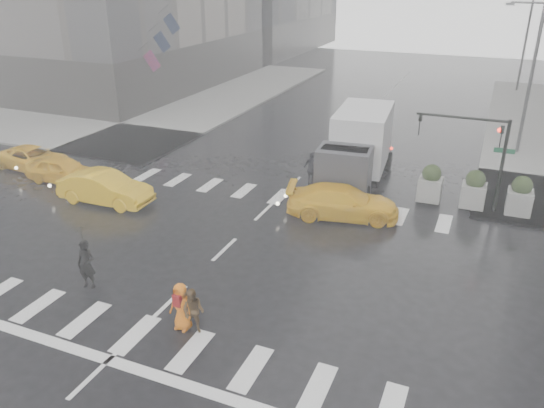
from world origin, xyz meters
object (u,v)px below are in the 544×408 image
at_px(taxi_mid, 105,188).
at_px(pedestrian_orange, 181,306).
at_px(box_truck, 358,146).
at_px(pedestrian_brown, 193,311).
at_px(taxi_front, 63,170).
at_px(traffic_signal_pole, 481,145).

bearing_deg(taxi_mid, pedestrian_orange, -131.12).
bearing_deg(box_truck, pedestrian_brown, -100.61).
relative_size(pedestrian_brown, pedestrian_orange, 0.94).
bearing_deg(box_truck, taxi_front, -162.44).
bearing_deg(taxi_mid, box_truck, -56.57).
distance_m(pedestrian_brown, pedestrian_orange, 0.43).
bearing_deg(pedestrian_brown, traffic_signal_pole, 52.35).
xyz_separation_m(traffic_signal_pole, pedestrian_orange, (-7.81, -13.15, -2.39)).
bearing_deg(traffic_signal_pole, pedestrian_orange, -120.73).
height_order(traffic_signal_pole, taxi_mid, traffic_signal_pole).
xyz_separation_m(pedestrian_brown, box_truck, (1.38, 14.59, 1.25)).
xyz_separation_m(pedestrian_orange, taxi_front, (-12.65, 8.53, -0.13)).
xyz_separation_m(pedestrian_brown, pedestrian_orange, (-0.43, -0.00, 0.06)).
height_order(traffic_signal_pole, pedestrian_orange, traffic_signal_pole).
height_order(traffic_signal_pole, box_truck, traffic_signal_pole).
relative_size(taxi_front, box_truck, 0.57).
height_order(pedestrian_brown, box_truck, box_truck).
height_order(taxi_front, taxi_mid, taxi_mid).
distance_m(taxi_front, taxi_mid, 4.16).
xyz_separation_m(pedestrian_orange, taxi_mid, (-8.73, 7.14, -0.05)).
height_order(taxi_mid, box_truck, box_truck).
xyz_separation_m(taxi_front, taxi_mid, (3.92, -1.39, 0.08)).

